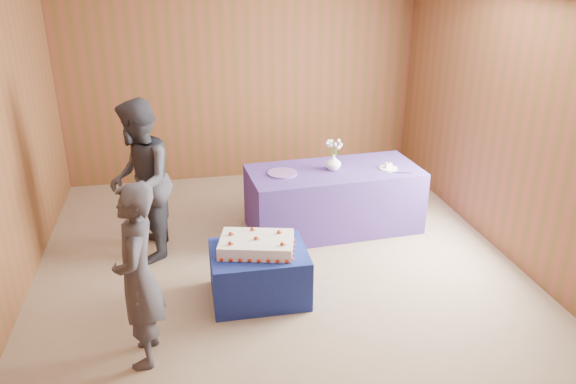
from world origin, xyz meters
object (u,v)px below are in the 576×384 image
object	(u,v)px
serving_table	(333,199)
guest_left	(138,276)
guest_right	(140,182)
cake_table	(259,274)
sheet_cake	(257,244)
vase	(333,162)

from	to	relation	value
serving_table	guest_left	distance (m)	2.96
guest_right	cake_table	bearing A→B (deg)	47.17
sheet_cake	vase	world-z (taller)	vase
sheet_cake	guest_right	distance (m)	1.52
serving_table	sheet_cake	world-z (taller)	serving_table
guest_right	sheet_cake	bearing A→B (deg)	47.18
vase	sheet_cake	bearing A→B (deg)	-130.37
sheet_cake	guest_left	size ratio (longest dim) A/B	0.52
cake_table	guest_right	world-z (taller)	guest_right
sheet_cake	vase	xyz separation A→B (m)	(1.10, 1.29, 0.28)
guest_left	guest_right	distance (m)	1.75
serving_table	sheet_cake	distance (m)	1.72
serving_table	vase	size ratio (longest dim) A/B	10.77
cake_table	guest_right	bearing A→B (deg)	136.40
serving_table	guest_right	size ratio (longest dim) A/B	1.15
serving_table	guest_right	xyz separation A→B (m)	(-2.18, -0.26, 0.50)
cake_table	serving_table	world-z (taller)	serving_table
vase	guest_right	xyz separation A→B (m)	(-2.16, -0.25, 0.03)
vase	guest_right	bearing A→B (deg)	-173.28
guest_left	guest_right	size ratio (longest dim) A/B	0.88
cake_table	sheet_cake	size ratio (longest dim) A/B	1.12
cake_table	serving_table	size ratio (longest dim) A/B	0.45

